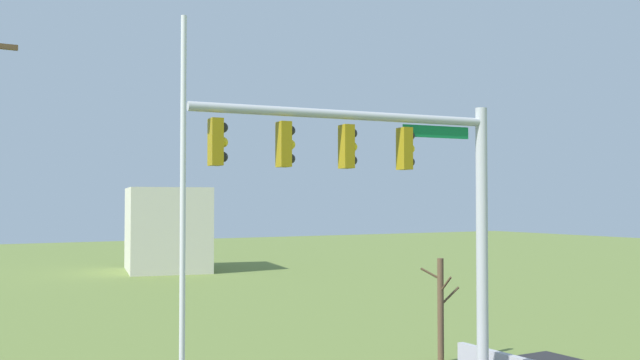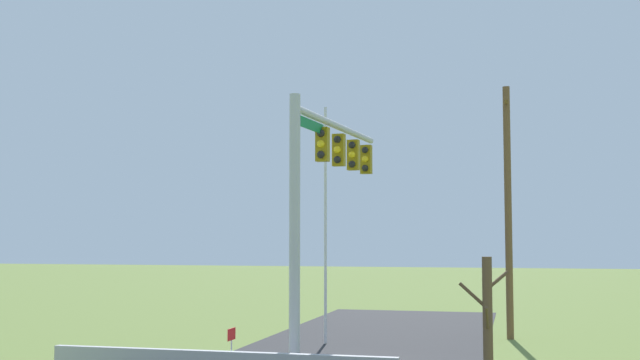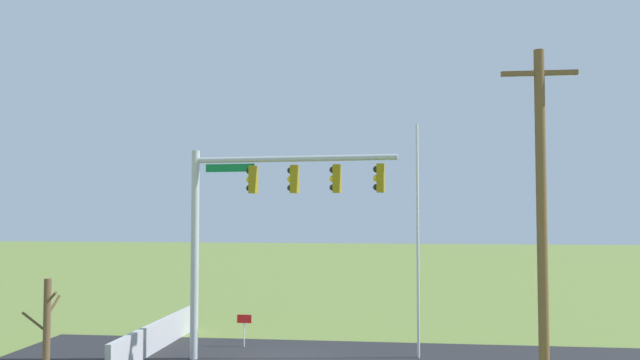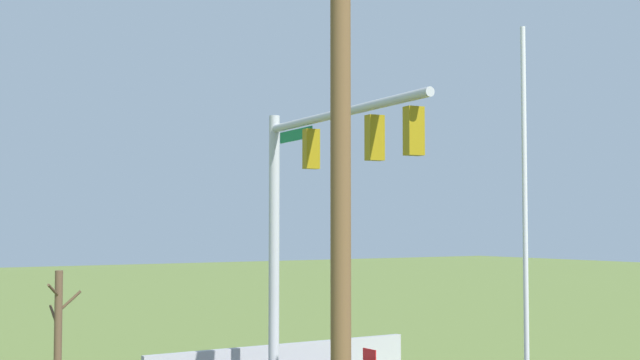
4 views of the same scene
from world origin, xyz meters
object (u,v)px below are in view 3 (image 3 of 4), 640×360
(flagpole, at_px, (418,240))
(open_sign, at_px, (244,323))
(utility_pole, at_px, (542,225))
(signal_mast, at_px, (257,207))
(bare_tree, at_px, (47,335))

(flagpole, height_order, open_sign, flagpole)
(utility_pole, xyz_separation_m, open_sign, (9.42, -7.29, -3.91))
(utility_pole, bearing_deg, flagpole, -65.38)
(signal_mast, bearing_deg, utility_pole, 149.63)
(signal_mast, relative_size, flagpole, 0.88)
(bare_tree, bearing_deg, open_sign, -119.76)
(bare_tree, bearing_deg, utility_pole, 178.56)
(signal_mast, xyz_separation_m, flagpole, (-5.58, -1.30, -1.15))
(utility_pole, bearing_deg, bare_tree, -1.44)
(utility_pole, height_order, open_sign, utility_pole)
(flagpole, relative_size, utility_pole, 0.89)
(signal_mast, distance_m, open_sign, 5.09)
(bare_tree, bearing_deg, flagpole, -150.72)
(flagpole, bearing_deg, utility_pole, 114.62)
(signal_mast, relative_size, utility_pole, 0.79)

